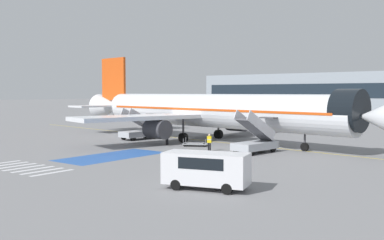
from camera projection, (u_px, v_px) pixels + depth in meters
ground_plane at (207, 140)px, 54.47m from camera, size 600.00×600.00×0.00m
apron_leadline_yellow at (212, 141)px, 53.18m from camera, size 79.03×9.91×0.01m
apron_stand_patch_blue at (112, 156)px, 40.83m from camera, size 4.58×10.29×0.01m
apron_walkway_bar_0 at (0, 163)px, 36.83m from camera, size 0.44×3.60×0.01m
apron_walkway_bar_1 at (8, 165)px, 36.09m from camera, size 0.44×3.60×0.01m
apron_walkway_bar_2 at (16, 166)px, 35.36m from camera, size 0.44×3.60×0.01m
apron_walkway_bar_3 at (24, 168)px, 34.62m from camera, size 0.44×3.60×0.01m
apron_walkway_bar_4 at (33, 169)px, 33.88m from camera, size 0.44×3.60×0.01m
apron_walkway_bar_5 at (43, 171)px, 33.14m from camera, size 0.44×3.60×0.01m
apron_walkway_bar_6 at (52, 173)px, 32.40m from camera, size 0.44×3.60×0.01m
airliner at (208, 111)px, 53.38m from camera, size 45.97×31.85×10.90m
boarding_stairs_forward at (255, 142)px, 43.01m from camera, size 2.77×5.43×4.19m
boarding_stairs_aft at (140, 131)px, 55.58m from camera, size 2.77×5.43×3.94m
fuel_tanker at (241, 116)px, 75.30m from camera, size 11.04×4.06×3.50m
service_van_0 at (206, 167)px, 26.89m from camera, size 5.45×3.43×2.21m
baggage_cart at (195, 144)px, 48.54m from camera, size 3.00×2.55×0.87m
ground_crew_0 at (209, 141)px, 44.35m from camera, size 0.48×0.35×1.71m
ground_crew_1 at (167, 137)px, 49.34m from camera, size 0.40×0.49×1.64m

